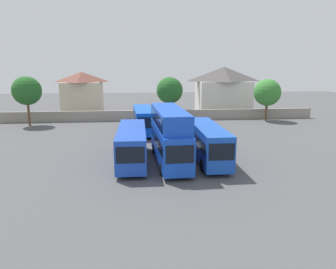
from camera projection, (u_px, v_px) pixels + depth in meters
ground at (158, 127)px, 48.52m from camera, size 140.00×140.00×0.00m
depot_boundary_wall at (156, 115)px, 54.81m from camera, size 56.00×0.50×1.80m
bus_1 at (132, 143)px, 30.44m from camera, size 2.76×10.99×3.30m
bus_2 at (170, 133)px, 30.13m from camera, size 2.99×11.29×5.18m
bus_3 at (207, 141)px, 30.97m from camera, size 2.57×10.91×3.46m
bus_4 at (144, 119)px, 44.48m from camera, size 2.98×10.58×3.41m
bus_5 at (169, 119)px, 44.59m from camera, size 2.89×11.46×3.33m
house_terrace_left at (83, 93)px, 61.39m from camera, size 7.43×7.90×8.19m
house_terrace_centre at (223, 89)px, 65.21m from camera, size 11.02×7.37×9.15m
tree_left_of_lot at (267, 93)px, 53.90m from camera, size 4.55×4.55×7.12m
tree_behind_wall at (27, 91)px, 49.00m from camera, size 4.44×4.44×7.70m
tree_right_of_lot at (170, 91)px, 56.67m from camera, size 4.72×4.72×7.36m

